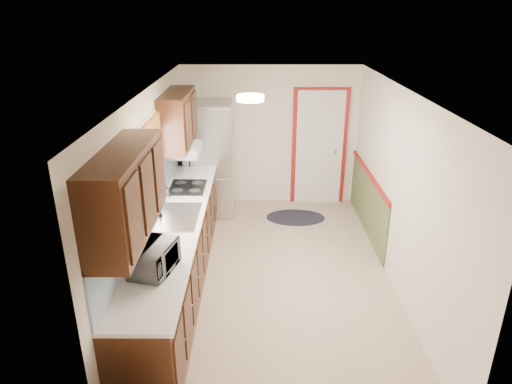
{
  "coord_description": "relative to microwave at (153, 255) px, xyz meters",
  "views": [
    {
      "loc": [
        -0.23,
        -5.13,
        3.27
      ],
      "look_at": [
        -0.24,
        0.08,
        1.15
      ],
      "focal_mm": 32.0,
      "sensor_mm": 36.0,
      "label": 1
    }
  ],
  "objects": [
    {
      "name": "refrigerator",
      "position": [
        0.18,
        3.44,
        -0.17
      ],
      "size": [
        0.8,
        0.79,
        1.88
      ],
      "rotation": [
        0.0,
        0.0,
        0.02
      ],
      "color": "#B7B7BC",
      "rests_on": "ground"
    },
    {
      "name": "room_shell",
      "position": [
        1.2,
        1.39,
        0.09
      ],
      "size": [
        3.2,
        5.2,
        2.52
      ],
      "color": "tan",
      "rests_on": "ground"
    },
    {
      "name": "ceiling_fixture",
      "position": [
        0.9,
        1.19,
        1.25
      ],
      "size": [
        0.3,
        0.3,
        0.06
      ],
      "primitive_type": "cylinder",
      "color": "#FFD88C",
      "rests_on": "room_shell"
    },
    {
      "name": "rug",
      "position": [
        1.62,
        3.16,
        -1.1
      ],
      "size": [
        0.98,
        0.64,
        0.01
      ],
      "primitive_type": "ellipsoid",
      "rotation": [
        0.0,
        0.0,
        -0.02
      ],
      "color": "black",
      "rests_on": "ground"
    },
    {
      "name": "back_wall_trim",
      "position": [
        2.19,
        3.6,
        -0.22
      ],
      "size": [
        1.12,
        2.3,
        2.08
      ],
      "color": "maroon",
      "rests_on": "ground"
    },
    {
      "name": "cooktop",
      "position": [
        0.01,
        2.14,
        -0.16
      ],
      "size": [
        0.49,
        0.58,
        0.02
      ],
      "primitive_type": "cube",
      "color": "black",
      "rests_on": "kitchen_run"
    },
    {
      "name": "kitchen_run",
      "position": [
        -0.04,
        1.1,
        -0.3
      ],
      "size": [
        0.63,
        4.0,
        2.2
      ],
      "color": "#33170B",
      "rests_on": "ground"
    },
    {
      "name": "microwave",
      "position": [
        0.0,
        0.0,
        0.0
      ],
      "size": [
        0.39,
        0.55,
        0.34
      ],
      "primitive_type": "imported",
      "rotation": [
        0.0,
        0.0,
        1.33
      ],
      "color": "white",
      "rests_on": "kitchen_run"
    }
  ]
}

